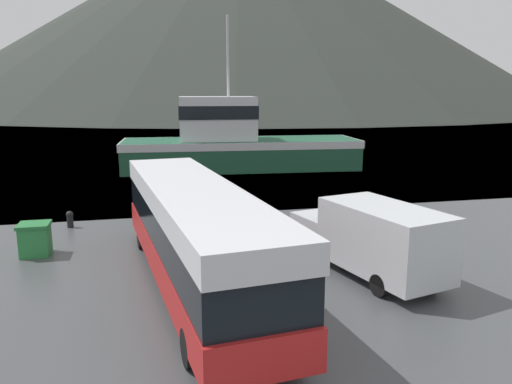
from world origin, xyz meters
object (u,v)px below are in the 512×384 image
fishing_boat (235,143)px  small_boat (202,151)px  delivery_van (371,237)px  tour_bus (194,231)px  storage_bin (35,239)px

fishing_boat → small_boat: size_ratio=2.55×
delivery_van → fishing_boat: fishing_boat is taller
delivery_van → fishing_boat: (-0.33, 23.77, 0.73)m
tour_bus → small_boat: tour_bus is taller
delivery_van → storage_bin: delivery_van is taller
small_boat → fishing_boat: bearing=88.7°
delivery_van → storage_bin: (-11.45, 4.57, -0.67)m
tour_bus → small_boat: bearing=76.4°
delivery_van → small_boat: delivery_van is taller
delivery_van → small_boat: 32.66m
tour_bus → small_boat: (3.89, 32.39, -1.43)m
tour_bus → delivery_van: bearing=-8.7°
tour_bus → fishing_boat: 24.22m
tour_bus → storage_bin: 7.18m
storage_bin → fishing_boat: bearing=59.9°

